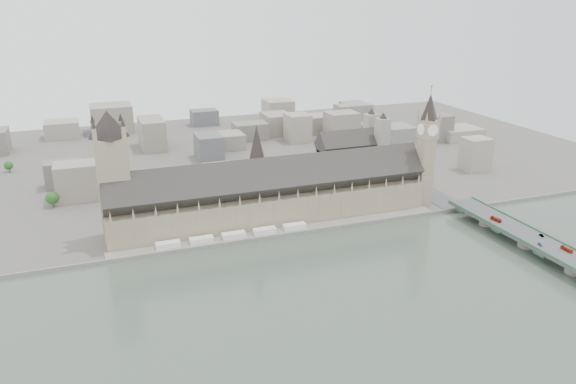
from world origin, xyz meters
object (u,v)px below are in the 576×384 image
object	(u,v)px
victoria_tower	(113,170)
red_bus_south	(567,249)
westminster_abbey	(352,156)
red_bus_north	(496,219)
car_blue	(540,244)
elizabeth_tower	(427,142)
westminster_bridge	(520,237)
palace_of_westminster	(272,195)
car_silver	(541,235)

from	to	relation	value
victoria_tower	red_bus_south	world-z (taller)	victoria_tower
westminster_abbey	red_bus_north	xyz separation A→B (m)	(46.50, -160.26, -13.48)
car_blue	red_bus_north	bearing A→B (deg)	101.87
elizabeth_tower	westminster_bridge	world-z (taller)	elizabeth_tower
elizabeth_tower	red_bus_north	world-z (taller)	elizabeth_tower
red_bus_north	westminster_abbey	bearing A→B (deg)	97.75
westminster_bridge	red_bus_south	size ratio (longest dim) A/B	34.45
red_bus_north	red_bus_south	size ratio (longest dim) A/B	1.03
westminster_bridge	westminster_abbey	bearing A→B (deg)	105.64
palace_of_westminster	car_blue	distance (m)	205.58
red_bus_south	elizabeth_tower	bearing A→B (deg)	103.84
elizabeth_tower	car_silver	distance (m)	123.05
palace_of_westminster	red_bus_south	world-z (taller)	palace_of_westminster
westminster_abbey	palace_of_westminster	bearing A→B (deg)	-145.83
elizabeth_tower	red_bus_south	distance (m)	145.74
westminster_abbey	car_silver	distance (m)	205.25
victoria_tower	car_silver	size ratio (longest dim) A/B	23.06
victoria_tower	car_silver	distance (m)	320.53
red_bus_south	red_bus_north	bearing A→B (deg)	100.24
palace_of_westminster	car_silver	distance (m)	208.06
palace_of_westminster	red_bus_south	distance (m)	222.25
palace_of_westminster	westminster_abbey	bearing A→B (deg)	34.17
palace_of_westminster	car_blue	xyz separation A→B (m)	(156.06, -133.31, -11.73)
elizabeth_tower	victoria_tower	size ratio (longest dim) A/B	1.07
elizabeth_tower	westminster_abbey	bearing A→B (deg)	107.29
elizabeth_tower	westminster_bridge	distance (m)	111.81
elizabeth_tower	victoria_tower	distance (m)	260.64
car_silver	palace_of_westminster	bearing A→B (deg)	153.90
red_bus_north	red_bus_south	distance (m)	62.55
elizabeth_tower	car_silver	xyz separation A→B (m)	(30.76, -109.43, -47.12)
westminster_abbey	car_blue	xyz separation A→B (m)	(45.13, -208.61, -14.11)
elizabeth_tower	car_blue	size ratio (longest dim) A/B	25.36
car_blue	car_silver	size ratio (longest dim) A/B	0.98
car_silver	red_bus_south	bearing A→B (deg)	-85.58
westminster_abbey	car_silver	xyz separation A→B (m)	(57.83, -196.43, -14.12)
car_silver	victoria_tower	bearing A→B (deg)	165.90
palace_of_westminster	elizabeth_tower	distance (m)	142.94
red_bus_south	car_blue	size ratio (longest dim) A/B	2.23
westminster_abbey	red_bus_south	xyz separation A→B (m)	(55.52, -222.15, -13.52)
palace_of_westminster	westminster_abbey	size ratio (longest dim) A/B	3.90
palace_of_westminster	red_bus_south	bearing A→B (deg)	-41.42
victoria_tower	car_blue	size ratio (longest dim) A/B	23.59
westminster_bridge	westminster_abbey	distance (m)	190.56
red_bus_north	red_bus_south	xyz separation A→B (m)	(9.01, -61.89, -0.04)
westminster_abbey	red_bus_north	world-z (taller)	westminster_abbey
palace_of_westminster	car_blue	size ratio (longest dim) A/B	62.53
car_blue	palace_of_westminster	bearing A→B (deg)	152.99
westminster_bridge	red_bus_north	xyz separation A→B (m)	(-4.57, 22.24, 6.48)
red_bus_north	victoria_tower	bearing A→B (deg)	153.48
red_bus_north	car_silver	xyz separation A→B (m)	(11.33, -36.17, -0.64)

